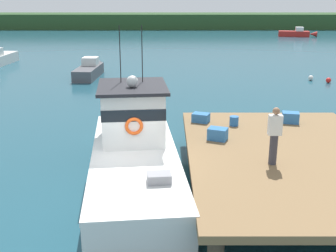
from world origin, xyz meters
name	(u,v)px	position (x,y,z in m)	size (l,w,h in m)	color
ground_plane	(129,190)	(0.00, 0.00, 0.00)	(200.00, 200.00, 0.00)	#1E4C5B
dock	(289,157)	(4.80, 0.00, 1.07)	(6.00, 9.00, 1.20)	#4C3D2D
main_fishing_boat	(134,152)	(0.14, 0.65, 1.01)	(3.36, 9.94, 4.80)	white
crate_stack_mid_dock	(290,118)	(5.69, 3.13, 1.40)	(0.60, 0.44, 0.39)	#3370B2
crate_single_far	(218,134)	(2.81, 1.25, 1.39)	(0.60, 0.44, 0.39)	#3370B2
crate_stack_near_edge	(201,118)	(2.41, 3.24, 1.36)	(0.60, 0.44, 0.32)	#3370B2
bait_bucket	(234,121)	(3.57, 2.79, 1.37)	(0.32, 0.32, 0.34)	#2866B2
deckhand_by_the_boat	(274,135)	(4.11, -0.80, 2.06)	(0.36, 0.22, 1.63)	#383842
moored_boat_far_right	(296,33)	(18.80, 47.43, 0.44)	(5.15, 2.03, 1.29)	red
moored_boat_far_left	(90,70)	(-4.42, 18.43, 0.46)	(1.57, 5.28, 1.33)	#4C4C51
mooring_buoy_inshore	(311,78)	(11.01, 16.97, 0.17)	(0.35, 0.35, 0.35)	silver
mooring_buoy_channel_marker	(328,80)	(11.93, 16.18, 0.17)	(0.34, 0.34, 0.34)	red
far_shoreline	(161,21)	(0.00, 62.00, 1.20)	(120.00, 8.00, 2.40)	#284723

